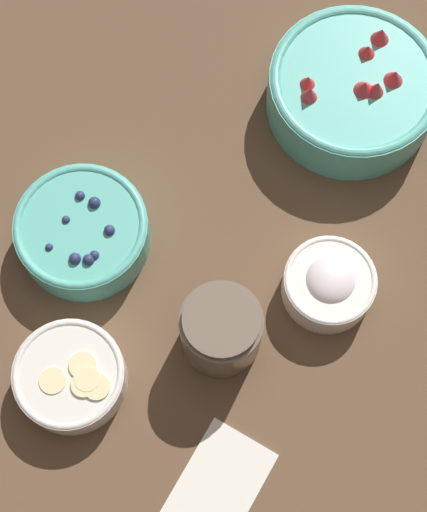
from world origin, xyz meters
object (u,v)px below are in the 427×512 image
(bowl_blueberries, at_px, (82,231))
(jar_chocolate, at_px, (221,331))
(bowl_strawberries, at_px, (353,89))
(bowl_cream, at_px, (329,284))
(bowl_bananas, at_px, (70,376))

(bowl_blueberries, relative_size, jar_chocolate, 1.68)
(bowl_blueberries, bearing_deg, bowl_strawberries, 149.10)
(bowl_strawberries, distance_m, bowl_cream, 0.27)
(bowl_strawberries, height_order, bowl_blueberries, bowl_strawberries)
(bowl_blueberries, relative_size, bowl_bananas, 1.26)
(bowl_cream, relative_size, jar_chocolate, 1.15)
(bowl_strawberries, bearing_deg, bowl_blueberries, -30.90)
(bowl_blueberries, distance_m, bowl_cream, 0.32)
(bowl_bananas, bearing_deg, bowl_blueberries, -152.05)
(bowl_cream, bearing_deg, bowl_strawberries, -159.24)
(bowl_bananas, xyz_separation_m, jar_chocolate, (-0.14, 0.13, 0.02))
(bowl_strawberries, distance_m, bowl_blueberries, 0.41)
(bowl_cream, bearing_deg, jar_chocolate, -34.84)
(bowl_strawberries, relative_size, bowl_bananas, 1.69)
(bowl_bananas, relative_size, bowl_cream, 1.16)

